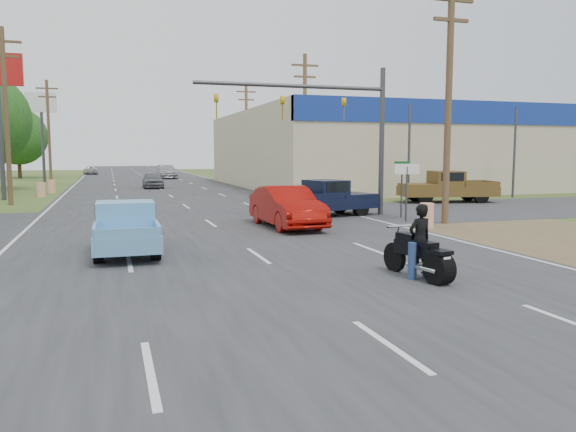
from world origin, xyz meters
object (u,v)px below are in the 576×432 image
object	(u,v)px
motorcycle	(421,257)
brown_pickup	(445,187)
distant_car_grey	(153,180)
rider	(420,244)
distant_car_silver	(167,172)
distant_car_white	(91,170)
blue_pickup	(126,227)
red_convertible	(287,207)
navy_pickup	(326,198)

from	to	relation	value
motorcycle	brown_pickup	world-z (taller)	brown_pickup
motorcycle	distant_car_grey	bearing A→B (deg)	85.87
rider	motorcycle	bearing A→B (deg)	90.00
motorcycle	distant_car_silver	distance (m)	56.26
distant_car_white	brown_pickup	bearing A→B (deg)	111.21
distant_car_white	blue_pickup	bearing A→B (deg)	91.79
motorcycle	distant_car_grey	distance (m)	37.95
distant_car_white	motorcycle	bearing A→B (deg)	96.70
red_convertible	blue_pickup	world-z (taller)	red_convertible
blue_pickup	navy_pickup	bearing A→B (deg)	38.67
red_convertible	brown_pickup	xyz separation A→B (m)	(12.71, 8.20, 0.14)
brown_pickup	distant_car_silver	bearing A→B (deg)	30.08
rider	distant_car_grey	world-z (taller)	rider
red_convertible	motorcycle	xyz separation A→B (m)	(0.20, -9.90, -0.29)
blue_pickup	distant_car_grey	size ratio (longest dim) A/B	1.13
motorcycle	brown_pickup	bearing A→B (deg)	46.06
distant_car_grey	red_convertible	bearing A→B (deg)	-82.74
blue_pickup	brown_pickup	world-z (taller)	brown_pickup
navy_pickup	distant_car_grey	bearing A→B (deg)	179.91
motorcycle	distant_car_silver	xyz separation A→B (m)	(-0.41, 56.25, 0.26)
red_convertible	rider	xyz separation A→B (m)	(0.19, -9.83, 0.03)
red_convertible	distant_car_grey	xyz separation A→B (m)	(-3.21, 27.90, -0.12)
red_convertible	rider	world-z (taller)	rider
blue_pickup	brown_pickup	size ratio (longest dim) A/B	0.77
brown_pickup	distant_car_grey	bearing A→B (deg)	50.32
rider	distant_car_silver	bearing A→B (deg)	-98.88
brown_pickup	distant_car_grey	size ratio (longest dim) A/B	1.46
red_convertible	blue_pickup	bearing A→B (deg)	-150.16
rider	blue_pickup	bearing A→B (deg)	-50.96
navy_pickup	distant_car_silver	bearing A→B (deg)	170.02
navy_pickup	distant_car_silver	distance (m)	43.20
red_convertible	motorcycle	distance (m)	9.90
red_convertible	brown_pickup	distance (m)	15.12
distant_car_white	navy_pickup	bearing A→B (deg)	100.91
red_convertible	motorcycle	bearing A→B (deg)	-91.43
distant_car_grey	motorcycle	bearing A→B (deg)	-84.14
motorcycle	rider	xyz separation A→B (m)	(-0.01, 0.07, 0.31)
rider	brown_pickup	distance (m)	21.94
rider	brown_pickup	bearing A→B (deg)	-134.07
motorcycle	brown_pickup	xyz separation A→B (m)	(12.51, 18.09, 0.43)
motorcycle	distant_car_grey	size ratio (longest dim) A/B	0.57
distant_car_grey	distant_car_silver	bearing A→B (deg)	81.46
motorcycle	distant_car_silver	bearing A→B (deg)	81.13
motorcycle	brown_pickup	size ratio (longest dim) A/B	0.39
blue_pickup	distant_car_white	distance (m)	66.83
red_convertible	rider	size ratio (longest dim) A/B	2.94
distant_car_silver	navy_pickup	bearing A→B (deg)	-84.72
brown_pickup	motorcycle	bearing A→B (deg)	156.73
rider	distant_car_white	distance (m)	73.18
motorcycle	distant_car_silver	size ratio (longest dim) A/B	0.43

